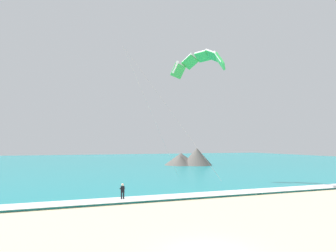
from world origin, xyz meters
TOP-DOWN VIEW (x-y plane):
  - sea at (0.00, 73.55)m, footprint 200.00×120.00m
  - surf_foam at (0.00, 14.55)m, footprint 200.00×2.54m
  - surfboard at (-1.35, 14.74)m, footprint 0.54×1.43m
  - kitesurfer at (-1.35, 14.76)m, footprint 0.55×0.54m
  - kite_primary at (9.33, 19.81)m, footprint 12.69×8.15m
  - headland_right at (22.68, 53.68)m, footprint 11.58×10.25m

SIDE VIEW (x-z plane):
  - surfboard at x=-1.35m, z-range -0.02..0.07m
  - sea at x=0.00m, z-range 0.00..0.20m
  - surf_foam at x=0.00m, z-range 0.20..0.24m
  - kitesurfer at x=-1.35m, z-range 0.10..1.79m
  - headland_right at x=22.68m, z-range -0.38..3.98m
  - kite_primary at x=9.33m, z-range 7.83..23.67m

